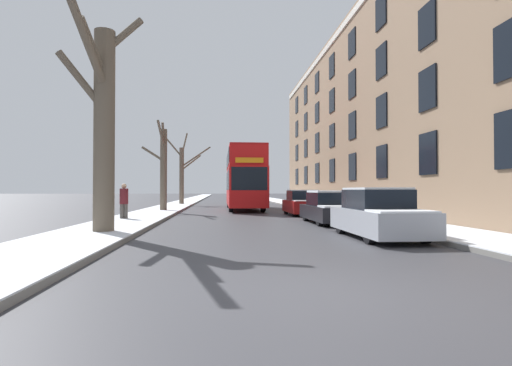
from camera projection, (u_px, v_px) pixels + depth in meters
name	position (u px, v px, depth m)	size (l,w,h in m)	color
ground_plane	(335.00, 293.00, 5.76)	(320.00, 320.00, 0.00)	#38383D
sidewalk_left	(192.00, 200.00, 58.04)	(2.85, 130.00, 0.16)	slate
sidewalk_right	(271.00, 199.00, 59.05)	(2.85, 130.00, 0.16)	slate
terrace_facade_right	(401.00, 117.00, 29.50)	(9.10, 44.20, 13.79)	#8C7056
bare_tree_left_0	(103.00, 122.00, 12.87)	(2.61, 3.40, 7.30)	brown
bare_tree_left_1	(163.00, 167.00, 26.53)	(1.71, 2.38, 5.89)	brown
bare_tree_left_2	(183.00, 172.00, 38.77)	(4.67, 2.15, 7.20)	brown
double_decker_bus	(244.00, 176.00, 30.37)	(2.54, 11.05, 4.48)	red
parked_car_0	(378.00, 215.00, 12.38)	(1.81, 4.41, 1.56)	#9EA3AD
parked_car_1	(330.00, 208.00, 17.85)	(1.85, 4.56, 1.46)	black
parked_car_2	(303.00, 203.00, 23.68)	(1.85, 4.14, 1.50)	maroon
pedestrian_left_sidewalk	(124.00, 201.00, 18.62)	(0.39, 0.39, 1.79)	#4C4742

